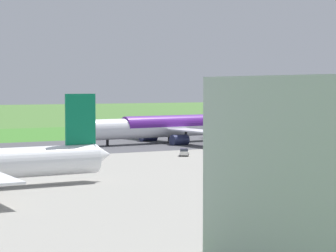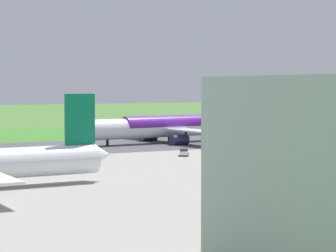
{
  "view_description": "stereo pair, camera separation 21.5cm",
  "coord_description": "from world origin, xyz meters",
  "px_view_note": "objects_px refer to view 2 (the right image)",
  "views": [
    {
      "loc": [
        93.66,
        161.48,
        14.96
      ],
      "look_at": [
        5.72,
        0.0,
        4.5
      ],
      "focal_mm": 74.42,
      "sensor_mm": 36.0,
      "label": 1
    },
    {
      "loc": [
        93.47,
        161.58,
        14.96
      ],
      "look_at": [
        5.72,
        0.0,
        4.5
      ],
      "focal_mm": 74.42,
      "sensor_mm": 36.0,
      "label": 2
    }
  ],
  "objects_px": {
    "service_car_followme": "(184,152)",
    "traffic_cone_orange": "(164,131)",
    "airliner_main": "(169,127)",
    "service_truck_baggage": "(247,145)",
    "no_stopping_sign": "(169,127)",
    "airliner_parked_mid": "(329,142)"
  },
  "relations": [
    {
      "from": "airliner_main",
      "to": "no_stopping_sign",
      "type": "xyz_separation_m",
      "value": [
        -23.0,
        -42.29,
        -2.85
      ]
    },
    {
      "from": "airliner_main",
      "to": "traffic_cone_orange",
      "type": "relative_size",
      "value": 98.46
    },
    {
      "from": "service_car_followme",
      "to": "no_stopping_sign",
      "type": "height_order",
      "value": "no_stopping_sign"
    },
    {
      "from": "airliner_main",
      "to": "service_car_followme",
      "type": "height_order",
      "value": "airliner_main"
    },
    {
      "from": "service_truck_baggage",
      "to": "traffic_cone_orange",
      "type": "xyz_separation_m",
      "value": [
        -15.04,
        -68.64,
        -1.13
      ]
    },
    {
      "from": "service_truck_baggage",
      "to": "traffic_cone_orange",
      "type": "relative_size",
      "value": 10.9
    },
    {
      "from": "airliner_main",
      "to": "no_stopping_sign",
      "type": "distance_m",
      "value": 48.23
    },
    {
      "from": "airliner_main",
      "to": "service_truck_baggage",
      "type": "distance_m",
      "value": 29.27
    },
    {
      "from": "service_car_followme",
      "to": "traffic_cone_orange",
      "type": "xyz_separation_m",
      "value": [
        -33.83,
        -72.15,
        -0.57
      ]
    },
    {
      "from": "service_truck_baggage",
      "to": "airliner_main",
      "type": "bearing_deg",
      "value": -80.37
    },
    {
      "from": "service_car_followme",
      "to": "traffic_cone_orange",
      "type": "relative_size",
      "value": 8.22
    },
    {
      "from": "airliner_parked_mid",
      "to": "service_truck_baggage",
      "type": "distance_m",
      "value": 22.22
    },
    {
      "from": "no_stopping_sign",
      "to": "airliner_parked_mid",
      "type": "bearing_deg",
      "value": 82.54
    },
    {
      "from": "no_stopping_sign",
      "to": "traffic_cone_orange",
      "type": "height_order",
      "value": "no_stopping_sign"
    },
    {
      "from": "airliner_main",
      "to": "traffic_cone_orange",
      "type": "bearing_deg",
      "value": -116.51
    },
    {
      "from": "airliner_main",
      "to": "service_truck_baggage",
      "type": "xyz_separation_m",
      "value": [
        -4.87,
        28.71,
        -2.95
      ]
    },
    {
      "from": "airliner_parked_mid",
      "to": "service_truck_baggage",
      "type": "height_order",
      "value": "airliner_parked_mid"
    },
    {
      "from": "airliner_main",
      "to": "service_car_followme",
      "type": "xyz_separation_m",
      "value": [
        13.92,
        32.22,
        -3.51
      ]
    },
    {
      "from": "airliner_parked_mid",
      "to": "service_car_followme",
      "type": "xyz_separation_m",
      "value": [
        24.83,
        -17.79,
        -2.42
      ]
    },
    {
      "from": "service_car_followme",
      "to": "traffic_cone_orange",
      "type": "bearing_deg",
      "value": -115.12
    },
    {
      "from": "traffic_cone_orange",
      "to": "service_truck_baggage",
      "type": "bearing_deg",
      "value": 77.64
    },
    {
      "from": "airliner_main",
      "to": "traffic_cone_orange",
      "type": "xyz_separation_m",
      "value": [
        -19.91,
        -39.93,
        -4.08
      ]
    }
  ]
}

